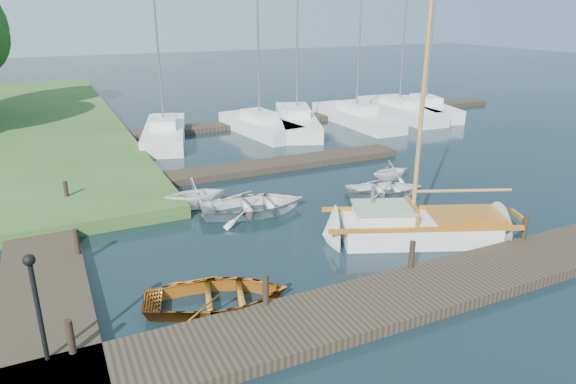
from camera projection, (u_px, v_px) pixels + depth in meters
name	position (u px, v px, depth m)	size (l,w,h in m)	color
ground	(288.00, 223.00, 18.38)	(160.00, 160.00, 0.00)	black
near_dock	(388.00, 300.00, 13.23)	(18.00, 2.20, 0.30)	black
left_dock	(41.00, 239.00, 16.78)	(2.20, 18.00, 0.30)	black
far_dock	(267.00, 166.00, 24.67)	(14.00, 1.60, 0.30)	black
pontoon	(318.00, 117.00, 36.00)	(30.00, 1.60, 0.30)	black
mooring_post_0	(70.00, 337.00, 10.85)	(0.16, 0.16, 0.80)	black
mooring_post_1	(266.00, 290.00, 12.68)	(0.16, 0.16, 0.80)	black
mooring_post_2	(412.00, 254.00, 14.51)	(0.16, 0.16, 0.80)	black
mooring_post_3	(525.00, 227.00, 16.34)	(0.16, 0.16, 0.80)	black
mooring_post_4	(77.00, 242.00, 15.31)	(0.16, 0.16, 0.80)	black
mooring_post_5	(66.00, 191.00, 19.56)	(0.16, 0.16, 0.80)	black
lamp_post	(35.00, 294.00, 10.26)	(0.24, 0.24, 2.44)	black
sailboat	(422.00, 229.00, 17.06)	(7.35, 4.56, 9.83)	silver
dinghy	(217.00, 293.00, 13.14)	(2.64, 3.69, 0.77)	#8F4113
tender_a	(253.00, 202.00, 19.23)	(2.84, 3.97, 0.82)	silver
tender_b	(196.00, 191.00, 19.70)	(2.12, 2.46, 1.30)	silver
tender_c	(385.00, 187.00, 21.17)	(2.27, 3.18, 0.66)	silver
tender_d	(392.00, 169.00, 22.97)	(1.65, 1.91, 1.01)	silver
marina_boat_0	(165.00, 131.00, 29.72)	(4.16, 8.05, 11.64)	silver
marina_boat_2	(260.00, 124.00, 31.59)	(3.10, 7.12, 11.65)	silver
marina_boat_3	(297.00, 119.00, 33.11)	(5.32, 9.33, 12.37)	silver
marina_boat_4	(356.00, 116.00, 34.25)	(2.23, 8.30, 10.22)	silver
marina_boat_5	(399.00, 109.00, 36.55)	(2.69, 8.70, 11.16)	silver
marina_boat_6	(425.00, 107.00, 37.15)	(3.86, 7.64, 10.72)	silver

